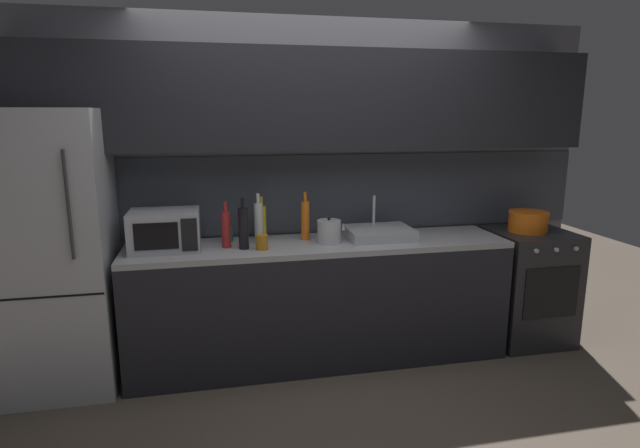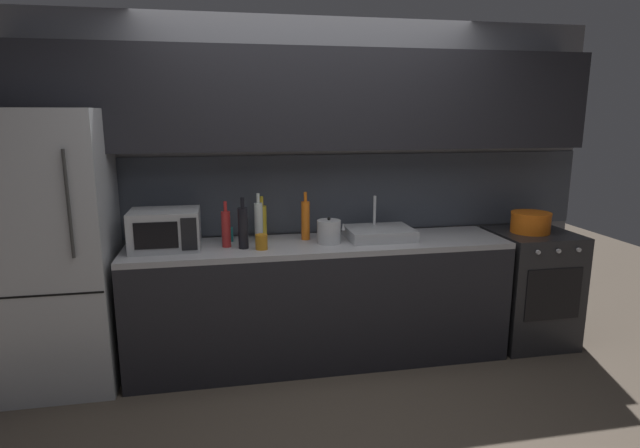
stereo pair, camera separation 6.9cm
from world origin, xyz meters
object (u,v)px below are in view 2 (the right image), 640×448
Objects in this scene: kettle at (329,232)px; wine_bottle_clear at (259,222)px; wine_bottle_dark at (243,227)px; cooking_pot at (531,222)px; microwave at (165,230)px; wine_bottle_yellow at (262,221)px; mug_teal at (228,234)px; wine_bottle_orange at (305,220)px; mug_amber at (261,242)px; refrigerator at (59,252)px; oven_range at (529,287)px; wine_bottle_red at (226,228)px.

kettle is 0.57× the size of wine_bottle_clear.
cooking_pot is at bearing 1.70° from wine_bottle_dark.
kettle is at bearing -2.59° from microwave.
wine_bottle_yellow is 3.09× the size of mug_teal.
mug_teal is at bearing 175.13° from wine_bottle_orange.
wine_bottle_clear is 0.18m from wine_bottle_dark.
wine_bottle_dark is at bearing -9.16° from microwave.
kettle is 1.97× the size of mug_amber.
kettle reaches higher than cooking_pot.
wine_bottle_dark is at bearing 156.56° from mug_amber.
wine_bottle_clear reaches higher than wine_bottle_yellow.
refrigerator reaches higher than oven_range.
oven_range is 2.52× the size of wine_bottle_clear.
wine_bottle_clear is 1.14× the size of wine_bottle_yellow.
cooking_pot is (2.32, -0.16, 0.03)m from mug_teal.
wine_bottle_dark is at bearing -3.12° from refrigerator.
wine_bottle_yellow is (0.03, 0.13, -0.02)m from wine_bottle_clear.
refrigerator reaches higher than mug_amber.
microwave is 1.53× the size of cooking_pot.
mug_amber is (0.22, -0.27, 0.00)m from mug_teal.
wine_bottle_orange is 0.42m from mug_amber.
wine_bottle_yellow is at bearing 75.83° from wine_bottle_clear.
wine_bottle_yellow reaches higher than microwave.
wine_bottle_dark reaches higher than mug_teal.
wine_bottle_clear is at bearing 178.08° from oven_range.
mug_teal is (-2.36, 0.16, 0.50)m from oven_range.
mug_amber is (0.23, -0.11, -0.08)m from wine_bottle_red.
wine_bottle_red reaches higher than cooking_pot.
wine_bottle_clear reaches higher than kettle.
oven_range is 2.19m from wine_bottle_yellow.
microwave is at bearing 1.55° from refrigerator.
cooking_pot is (2.07, -0.21, -0.05)m from wine_bottle_yellow.
mug_amber is at bearing -170.22° from kettle.
wine_bottle_red is at bearing -162.49° from wine_bottle_clear.
kettle is 1.61m from cooking_pot.
refrigerator is at bearing 178.97° from kettle.
oven_range is 8.68× the size of mug_amber.
cooking_pot is (-0.04, 0.00, 0.53)m from oven_range.
wine_bottle_yellow is 0.89× the size of wine_bottle_orange.
wine_bottle_dark is at bearing -159.26° from wine_bottle_orange.
cooking_pot reaches higher than oven_range.
mug_teal is at bearing 176.17° from oven_range.
wine_bottle_orange is at bearing 176.49° from oven_range.
wine_bottle_dark reaches higher than mug_amber.
kettle is at bearing -27.52° from wine_bottle_yellow.
wine_bottle_orange reaches higher than mug_amber.
mug_amber is (-0.03, -0.32, -0.08)m from wine_bottle_yellow.
microwave reaches higher than oven_range.
cooking_pot is (2.10, -0.07, -0.07)m from wine_bottle_clear.
kettle is 2.01× the size of mug_teal.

